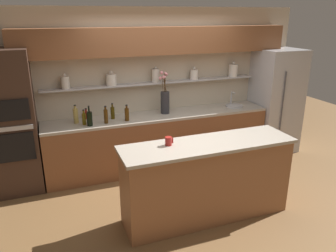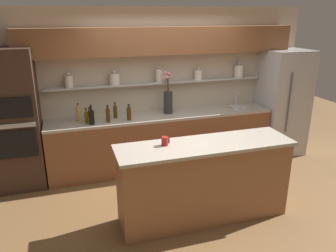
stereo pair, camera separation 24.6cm
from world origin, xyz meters
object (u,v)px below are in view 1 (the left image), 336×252
object	(u,v)px
flower_vase	(165,100)
bottle_oil_0	(84,119)
refrigerator	(275,101)
bottle_spirit_4	(106,116)
bottle_wine_3	(90,119)
bottle_sauce_6	(86,114)
bottle_spirit_1	(76,115)
bottle_oil_2	(113,113)
sink_fixture	(234,105)
coffee_mug	(168,141)
bottle_spirit_5	(127,114)
oven_tower	(12,123)

from	to	relation	value
flower_vase	bottle_oil_0	xyz separation A→B (m)	(-1.33, -0.12, -0.13)
refrigerator	bottle_spirit_4	distance (m)	3.18
refrigerator	bottle_oil_0	distance (m)	3.49
bottle_oil_0	bottle_wine_3	bearing A→B (deg)	-51.46
bottle_spirit_4	bottle_sauce_6	xyz separation A→B (m)	(-0.25, 0.32, -0.04)
bottle_spirit_1	bottle_oil_2	bearing A→B (deg)	1.76
sink_fixture	bottle_oil_2	xyz separation A→B (m)	(-2.18, 0.04, 0.08)
sink_fixture	coffee_mug	bearing A→B (deg)	-140.15
bottle_oil_0	bottle_spirit_4	world-z (taller)	bottle_spirit_4
flower_vase	bottle_spirit_5	distance (m)	0.72
bottle_spirit_4	bottle_sauce_6	world-z (taller)	bottle_spirit_4
sink_fixture	bottle_wine_3	size ratio (longest dim) A/B	1.03
bottle_spirit_4	bottle_sauce_6	size ratio (longest dim) A/B	1.56
sink_fixture	bottle_sauce_6	bearing A→B (deg)	176.06
oven_tower	sink_fixture	bearing A→B (deg)	0.19
sink_fixture	bottle_oil_2	bearing A→B (deg)	179.00
oven_tower	bottle_spirit_1	size ratio (longest dim) A/B	7.26
bottle_spirit_1	bottle_sauce_6	xyz separation A→B (m)	(0.17, 0.16, -0.05)
bottle_oil_0	bottle_spirit_4	distance (m)	0.32
sink_fixture	bottle_oil_2	world-z (taller)	bottle_oil_2
refrigerator	coffee_mug	distance (m)	3.07
bottle_spirit_4	bottle_sauce_6	bearing A→B (deg)	128.10
refrigerator	bottle_oil_0	world-z (taller)	refrigerator
bottle_spirit_1	bottle_wine_3	bearing A→B (deg)	-48.38
bottle_wine_3	bottle_sauce_6	world-z (taller)	bottle_wine_3
oven_tower	bottle_oil_0	distance (m)	0.99
sink_fixture	bottle_spirit_4	bearing A→B (deg)	-176.45
bottle_spirit_5	refrigerator	bearing A→B (deg)	1.79
oven_tower	sink_fixture	distance (m)	3.62
coffee_mug	flower_vase	bearing A→B (deg)	71.38
bottle_spirit_1	bottle_wine_3	size ratio (longest dim) A/B	0.94
refrigerator	sink_fixture	bearing A→B (deg)	176.77
flower_vase	sink_fixture	world-z (taller)	flower_vase
bottle_oil_2	bottle_sauce_6	bearing A→B (deg)	160.38
oven_tower	bottle_oil_0	xyz separation A→B (m)	(0.99, -0.08, -0.02)
refrigerator	flower_vase	world-z (taller)	refrigerator
bottle_sauce_6	bottle_oil_2	bearing A→B (deg)	-19.62
sink_fixture	bottle_spirit_1	xyz separation A→B (m)	(-2.74, 0.02, 0.10)
bottle_spirit_4	bottle_spirit_5	world-z (taller)	bottle_spirit_4
bottle_spirit_1	bottle_sauce_6	bearing A→B (deg)	42.24
refrigerator	oven_tower	xyz separation A→B (m)	(-4.48, 0.04, 0.08)
flower_vase	bottle_oil_2	distance (m)	0.88
refrigerator	coffee_mug	world-z (taller)	refrigerator
bottle_wine_3	bottle_sauce_6	bearing A→B (deg)	90.67
refrigerator	flower_vase	bearing A→B (deg)	177.81
refrigerator	bottle_oil_0	size ratio (longest dim) A/B	8.23
bottle_oil_0	bottle_spirit_1	world-z (taller)	bottle_spirit_1
sink_fixture	bottle_spirit_1	world-z (taller)	bottle_spirit_1
bottle_oil_0	bottle_sauce_6	world-z (taller)	bottle_oil_0
refrigerator	sink_fixture	xyz separation A→B (m)	(-0.86, 0.05, -0.01)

